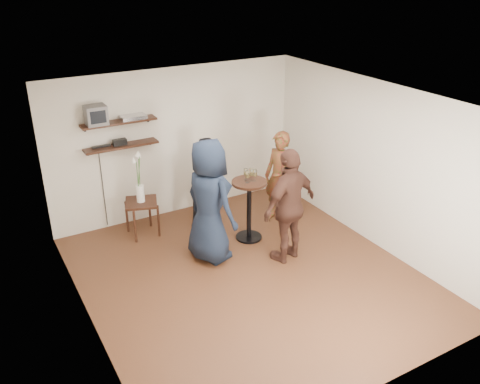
# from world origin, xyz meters

# --- Properties ---
(room) EXTENTS (4.58, 5.08, 2.68)m
(room) POSITION_xyz_m (0.00, 0.00, 1.30)
(room) COLOR #432615
(room) RESTS_ON ground
(shelf_upper) EXTENTS (1.20, 0.25, 0.04)m
(shelf_upper) POSITION_xyz_m (-1.00, 2.38, 1.85)
(shelf_upper) COLOR black
(shelf_upper) RESTS_ON room
(shelf_lower) EXTENTS (1.20, 0.25, 0.04)m
(shelf_lower) POSITION_xyz_m (-1.00, 2.38, 1.45)
(shelf_lower) COLOR black
(shelf_lower) RESTS_ON room
(crt_monitor) EXTENTS (0.32, 0.30, 0.30)m
(crt_monitor) POSITION_xyz_m (-1.35, 2.38, 2.02)
(crt_monitor) COLOR #59595B
(crt_monitor) RESTS_ON shelf_upper
(dvd_deck) EXTENTS (0.40, 0.24, 0.06)m
(dvd_deck) POSITION_xyz_m (-0.76, 2.38, 1.90)
(dvd_deck) COLOR silver
(dvd_deck) RESTS_ON shelf_upper
(radio) EXTENTS (0.22, 0.10, 0.10)m
(radio) POSITION_xyz_m (-1.02, 2.38, 1.52)
(radio) COLOR black
(radio) RESTS_ON shelf_lower
(power_strip) EXTENTS (0.30, 0.05, 0.03)m
(power_strip) POSITION_xyz_m (-1.31, 2.42, 1.48)
(power_strip) COLOR black
(power_strip) RESTS_ON shelf_lower
(side_table) EXTENTS (0.64, 0.64, 0.60)m
(side_table) POSITION_xyz_m (-0.89, 1.96, 0.50)
(side_table) COLOR black
(side_table) RESTS_ON room
(vase_lilies) EXTENTS (0.19, 0.19, 0.91)m
(vase_lilies) POSITION_xyz_m (-0.89, 1.96, 0.89)
(vase_lilies) COLOR white
(vase_lilies) RESTS_ON side_table
(drinks_table) EXTENTS (0.56, 0.56, 1.02)m
(drinks_table) POSITION_xyz_m (0.57, 0.96, 0.66)
(drinks_table) COLOR black
(drinks_table) RESTS_ON room
(wine_glass_fl) EXTENTS (0.06, 0.06, 0.19)m
(wine_glass_fl) POSITION_xyz_m (0.52, 0.93, 1.15)
(wine_glass_fl) COLOR silver
(wine_glass_fl) RESTS_ON drinks_table
(wine_glass_fr) EXTENTS (0.06, 0.06, 0.19)m
(wine_glass_fr) POSITION_xyz_m (0.65, 0.92, 1.15)
(wine_glass_fr) COLOR silver
(wine_glass_fr) RESTS_ON drinks_table
(wine_glass_bl) EXTENTS (0.06, 0.06, 0.19)m
(wine_glass_bl) POSITION_xyz_m (0.55, 1.04, 1.15)
(wine_glass_bl) COLOR silver
(wine_glass_bl) RESTS_ON drinks_table
(wine_glass_br) EXTENTS (0.07, 0.07, 0.21)m
(wine_glass_br) POSITION_xyz_m (0.61, 0.96, 1.16)
(wine_glass_br) COLOR silver
(wine_glass_br) RESTS_ON drinks_table
(person_plaid) EXTENTS (0.57, 0.69, 1.61)m
(person_plaid) POSITION_xyz_m (1.36, 1.26, 0.81)
(person_plaid) COLOR #A7131F
(person_plaid) RESTS_ON room
(person_dark) EXTENTS (0.92, 0.83, 1.55)m
(person_dark) POSITION_xyz_m (0.25, 1.74, 0.78)
(person_dark) COLOR black
(person_dark) RESTS_ON room
(person_navy) EXTENTS (0.83, 1.06, 1.91)m
(person_navy) POSITION_xyz_m (-0.24, 0.75, 0.95)
(person_navy) COLOR black
(person_navy) RESTS_ON room
(person_brown) EXTENTS (1.12, 0.68, 1.78)m
(person_brown) POSITION_xyz_m (0.78, 0.15, 0.89)
(person_brown) COLOR #44261D
(person_brown) RESTS_ON room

